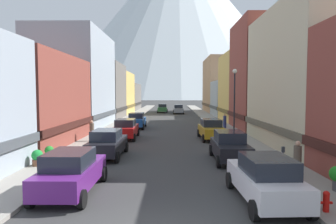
{
  "coord_description": "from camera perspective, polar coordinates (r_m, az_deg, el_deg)",
  "views": [
    {
      "loc": [
        0.3,
        -7.82,
        4.11
      ],
      "look_at": [
        -0.17,
        29.37,
        1.69
      ],
      "focal_mm": 31.82,
      "sensor_mm": 36.0,
      "label": 1
    }
  ],
  "objects": [
    {
      "name": "storefront_right_4",
      "position": [
        52.43,
        12.09,
        2.36
      ],
      "size": [
        6.55,
        8.9,
        6.09
      ],
      "color": "#99A5B2",
      "rests_on": "ground"
    },
    {
      "name": "storefront_left_5",
      "position": [
        70.16,
        -8.15,
        2.76
      ],
      "size": [
        6.3,
        13.33,
        6.17
      ],
      "color": "#66605B",
      "rests_on": "ground"
    },
    {
      "name": "car_right_2",
      "position": [
        26.53,
        8.3,
        -3.27
      ],
      "size": [
        2.22,
        4.47,
        1.78
      ],
      "color": "#B28419",
      "rests_on": "ground"
    },
    {
      "name": "storefront_left_4",
      "position": [
        58.12,
        -11.51,
        3.35
      ],
      "size": [
        9.29,
        11.38,
        7.89
      ],
      "color": "#D8B259",
      "rests_on": "ground"
    },
    {
      "name": "mountain_backdrop",
      "position": [
        275.56,
        1.88,
        17.3
      ],
      "size": [
        216.82,
        216.82,
        137.49
      ],
      "primitive_type": "cone",
      "color": "silver",
      "rests_on": "ground"
    },
    {
      "name": "car_driving_0",
      "position": [
        61.21,
        -1.06,
        0.72
      ],
      "size": [
        2.06,
        4.4,
        1.78
      ],
      "color": "#265933",
      "rests_on": "ground"
    },
    {
      "name": "fire_hydrant_near",
      "position": [
        11.6,
        28.04,
        -14.74
      ],
      "size": [
        0.4,
        0.22,
        0.7
      ],
      "color": "red",
      "rests_on": "sidewalk_right"
    },
    {
      "name": "parking_meter_near",
      "position": [
        15.75,
        21.16,
        -7.88
      ],
      "size": [
        0.14,
        0.1,
        1.33
      ],
      "color": "#595960",
      "rests_on": "sidewalk_right"
    },
    {
      "name": "storefront_right_2",
      "position": [
        35.32,
        20.65,
        6.21
      ],
      "size": [
        9.84,
        8.62,
        11.94
      ],
      "color": "brown",
      "rests_on": "ground"
    },
    {
      "name": "car_left_0",
      "position": [
        12.97,
        -18.07,
        -10.81
      ],
      "size": [
        2.08,
        4.41,
        1.78
      ],
      "color": "#591E72",
      "rests_on": "ground"
    },
    {
      "name": "storefront_right_1",
      "position": [
        24.73,
        26.69,
        5.38
      ],
      "size": [
        7.46,
        12.38,
        10.33
      ],
      "color": "beige",
      "rests_on": "ground"
    },
    {
      "name": "potted_plant_2",
      "position": [
        17.79,
        -23.76,
        -7.98
      ],
      "size": [
        0.59,
        0.59,
        0.87
      ],
      "color": "brown",
      "rests_on": "sidewalk_left"
    },
    {
      "name": "streetlamp_right",
      "position": [
        24.54,
        12.62,
        3.35
      ],
      "size": [
        0.36,
        0.36,
        5.86
      ],
      "color": "black",
      "rests_on": "sidewalk_right"
    },
    {
      "name": "car_left_2",
      "position": [
        26.82,
        -8.09,
        -3.19
      ],
      "size": [
        2.1,
        4.42,
        1.78
      ],
      "color": "#9E1111",
      "rests_on": "ground"
    },
    {
      "name": "pedestrian_2",
      "position": [
        33.92,
        10.82,
        -1.82
      ],
      "size": [
        0.36,
        0.36,
        1.58
      ],
      "color": "navy",
      "rests_on": "sidewalk_right"
    },
    {
      "name": "storefront_left_2",
      "position": [
        36.71,
        -17.48,
        5.47
      ],
      "size": [
        7.52,
        12.11,
        11.02
      ],
      "color": "#99A5B2",
      "rests_on": "ground"
    },
    {
      "name": "storefront_right_5",
      "position": [
        63.76,
        10.4,
        4.88
      ],
      "size": [
        7.26,
        13.8,
        11.26
      ],
      "color": "tan",
      "rests_on": "ground"
    },
    {
      "name": "sidewalk_right",
      "position": [
        43.42,
        8.59,
        -1.65
      ],
      "size": [
        2.5,
        100.0,
        0.15
      ],
      "primitive_type": "cube",
      "color": "gray",
      "rests_on": "ground"
    },
    {
      "name": "pedestrian_0",
      "position": [
        15.49,
        23.55,
        -8.43
      ],
      "size": [
        0.36,
        0.36,
        1.69
      ],
      "color": "brown",
      "rests_on": "sidewalk_right"
    },
    {
      "name": "storefront_right_3",
      "position": [
        43.29,
        14.87,
        4.22
      ],
      "size": [
        7.0,
        8.9,
        9.48
      ],
      "color": "#D8B259",
      "rests_on": "ground"
    },
    {
      "name": "pedestrian_1",
      "position": [
        25.19,
        -14.39,
        -3.63
      ],
      "size": [
        0.36,
        0.36,
        1.7
      ],
      "color": "brown",
      "rests_on": "sidewalk_left"
    },
    {
      "name": "car_right_1",
      "position": [
        18.39,
        11.76,
        -6.41
      ],
      "size": [
        2.1,
        4.42,
        1.78
      ],
      "color": "black",
      "rests_on": "ground"
    },
    {
      "name": "car_right_0",
      "position": [
        11.95,
        18.15,
        -12.06
      ],
      "size": [
        2.23,
        4.48,
        1.78
      ],
      "color": "silver",
      "rests_on": "ground"
    },
    {
      "name": "storefront_left_1",
      "position": [
        26.07,
        -27.67,
        1.68
      ],
      "size": [
        9.48,
        11.13,
        7.01
      ],
      "color": "brown",
      "rests_on": "ground"
    },
    {
      "name": "potted_plant_0",
      "position": [
        19.22,
        -21.79,
        -7.09
      ],
      "size": [
        0.53,
        0.53,
        0.8
      ],
      "color": "brown",
      "rests_on": "sidewalk_left"
    },
    {
      "name": "car_driving_1",
      "position": [
        58.0,
        2.0,
        0.55
      ],
      "size": [
        2.06,
        4.4,
        1.78
      ],
      "color": "slate",
      "rests_on": "ground"
    },
    {
      "name": "car_left_1",
      "position": [
        19.41,
        -11.55,
        -5.87
      ],
      "size": [
        2.1,
        4.42,
        1.78
      ],
      "color": "black",
      "rests_on": "ground"
    },
    {
      "name": "car_left_3",
      "position": [
        34.72,
        -6.07,
        -1.6
      ],
      "size": [
        2.06,
        4.4,
        1.78
      ],
      "color": "#19478C",
      "rests_on": "ground"
    },
    {
      "name": "storefront_left_3",
      "position": [
        47.74,
        -13.76,
        3.68
      ],
      "size": [
        8.53,
        9.63,
        8.63
      ],
      "color": "#66605B",
      "rests_on": "ground"
    },
    {
      "name": "sidewalk_left",
      "position": [
        43.51,
        -7.95,
        -1.63
      ],
      "size": [
        2.5,
        100.0,
        0.15
      ],
      "primitive_type": "cube",
      "color": "gray",
      "rests_on": "ground"
    }
  ]
}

